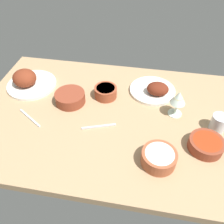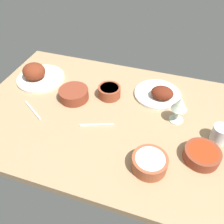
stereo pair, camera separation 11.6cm
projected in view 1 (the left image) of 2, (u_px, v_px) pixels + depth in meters
dining_table at (112, 118)px, 119.21cm from camera, size 140.00×90.00×4.00cm
plate_near_viewer at (28, 81)px, 132.37cm from camera, size 27.65×27.65×10.73cm
plate_far_side at (155, 90)px, 128.65cm from camera, size 25.23×25.23×8.02cm
bowl_pasta at (70, 97)px, 122.84cm from camera, size 15.73×15.73×5.79cm
bowl_cream at (159, 157)px, 95.18cm from camera, size 14.49×14.49×6.11cm
bowl_onions at (106, 92)px, 126.10cm from camera, size 12.09×12.09×5.97cm
bowl_sauce at (206, 144)px, 100.85cm from camera, size 14.99×14.99×4.99cm
wine_glass at (178, 99)px, 111.51cm from camera, size 7.60×7.60×14.00cm
water_tumbler at (219, 123)px, 108.28cm from camera, size 7.32×7.32×8.06cm
fork_loose at (99, 126)px, 111.56cm from camera, size 15.88×6.30×0.80cm
spoon_loose at (30, 118)px, 115.70cm from camera, size 14.72×10.06×0.80cm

